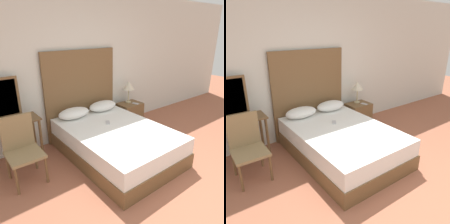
{
  "view_description": "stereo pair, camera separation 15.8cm",
  "coord_description": "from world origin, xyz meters",
  "views": [
    {
      "loc": [
        -2.08,
        -0.88,
        2.03
      ],
      "look_at": [
        -0.01,
        1.73,
        0.76
      ],
      "focal_mm": 35.0,
      "sensor_mm": 36.0,
      "label": 1
    },
    {
      "loc": [
        -1.95,
        -0.98,
        2.03
      ],
      "look_at": [
        -0.01,
        1.73,
        0.76
      ],
      "focal_mm": 35.0,
      "sensor_mm": 36.0,
      "label": 2
    }
  ],
  "objects": [
    {
      "name": "phone_on_nightstand",
      "position": [
        1.1,
        2.31,
        0.52
      ],
      "size": [
        0.1,
        0.16,
        0.01
      ],
      "color": "#B7B7BC",
      "rests_on": "nightstand"
    },
    {
      "name": "table_lamp",
      "position": [
        1.04,
        2.48,
        0.89
      ],
      "size": [
        0.25,
        0.25,
        0.47
      ],
      "color": "tan",
      "rests_on": "nightstand"
    },
    {
      "name": "headboard",
      "position": [
        -0.01,
        2.68,
        0.84
      ],
      "size": [
        1.5,
        0.05,
        1.68
      ],
      "color": "brown",
      "rests_on": "ground_plane"
    },
    {
      "name": "pillow_right",
      "position": [
        0.31,
        2.44,
        0.6
      ],
      "size": [
        0.59,
        0.34,
        0.19
      ],
      "color": "white",
      "rests_on": "bed"
    },
    {
      "name": "phone_on_bed",
      "position": [
        0.02,
        1.89,
        0.51
      ],
      "size": [
        0.14,
        0.16,
        0.01
      ],
      "color": "#B7B7BC",
      "rests_on": "bed"
    },
    {
      "name": "vanity_desk",
      "position": [
        -1.43,
        2.44,
        0.58
      ],
      "size": [
        0.86,
        0.41,
        0.73
      ],
      "color": "brown",
      "rests_on": "ground_plane"
    },
    {
      "name": "vanity_mirror",
      "position": [
        -1.43,
        2.61,
        1.05
      ],
      "size": [
        0.49,
        0.03,
        0.63
      ],
      "color": "brown",
      "rests_on": "vanity_desk"
    },
    {
      "name": "pillow_left",
      "position": [
        -0.33,
        2.44,
        0.6
      ],
      "size": [
        0.59,
        0.34,
        0.19
      ],
      "color": "white",
      "rests_on": "bed"
    },
    {
      "name": "wall_back",
      "position": [
        0.0,
        2.76,
        1.35
      ],
      "size": [
        10.0,
        0.06,
        2.7
      ],
      "color": "silver",
      "rests_on": "ground_plane"
    },
    {
      "name": "ground_plane",
      "position": [
        0.0,
        0.0,
        0.0
      ],
      "size": [
        16.0,
        16.0,
        0.0
      ],
      "primitive_type": "plane",
      "color": "#9E5B42"
    },
    {
      "name": "nightstand",
      "position": [
        1.02,
        2.41,
        0.26
      ],
      "size": [
        0.5,
        0.39,
        0.52
      ],
      "color": "brown",
      "rests_on": "ground_plane"
    },
    {
      "name": "chair",
      "position": [
        -1.42,
        1.97,
        0.51
      ],
      "size": [
        0.46,
        0.48,
        0.93
      ],
      "color": "olive",
      "rests_on": "ground_plane"
    },
    {
      "name": "bed",
      "position": [
        -0.01,
        1.63,
        0.25
      ],
      "size": [
        1.43,
        2.06,
        0.51
      ],
      "color": "brown",
      "rests_on": "ground_plane"
    }
  ]
}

